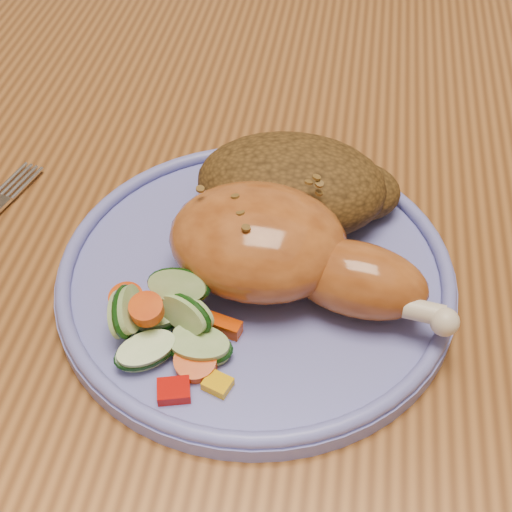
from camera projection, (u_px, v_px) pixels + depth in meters
dining_table at (321, 296)px, 0.59m from camera, size 0.90×1.40×0.75m
chair_far at (348, 74)px, 1.14m from camera, size 0.42×0.42×0.91m
plate at (256, 277)px, 0.49m from camera, size 0.27×0.27×0.01m
plate_rim at (256, 266)px, 0.48m from camera, size 0.27×0.27×0.01m
chicken_leg at (282, 250)px, 0.45m from camera, size 0.19×0.10×0.06m
rice_pilaf at (295, 187)px, 0.51m from camera, size 0.15×0.10×0.06m
vegetable_pile at (170, 326)px, 0.43m from camera, size 0.09×0.09×0.04m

